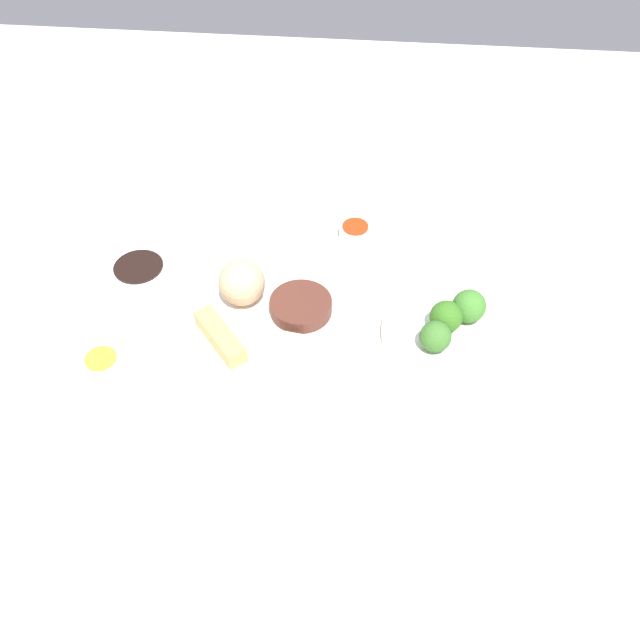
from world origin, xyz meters
TOP-DOWN VIEW (x-y plane):
  - tabletop at (0.00, 0.00)m, footprint 2.20×2.20m
  - main_plate at (0.01, -0.02)m, footprint 0.27×0.27m
  - rice_scoop at (0.05, -0.08)m, footprint 0.08×0.08m
  - spring_roll at (0.07, 0.02)m, footprint 0.10×0.11m
  - crab_rangoon_wonton at (-0.03, 0.04)m, footprint 0.07×0.09m
  - stir_fry_heap at (-0.04, -0.06)m, footprint 0.10×0.10m
  - broccoli_plate at (-0.29, -0.04)m, footprint 0.22×0.22m
  - broccoli_floret_0 at (-0.28, -0.05)m, footprint 0.05×0.05m
  - broccoli_floret_1 at (-0.32, -0.08)m, footprint 0.05×0.05m
  - broccoli_floret_2 at (-0.26, -0.01)m, footprint 0.05×0.05m
  - soy_sauce_bowl at (0.24, -0.12)m, footprint 0.10×0.10m
  - soy_sauce_bowl_liquid at (0.24, -0.12)m, footprint 0.08×0.08m
  - sauce_ramekin_sweet_and_sour at (-0.12, -0.28)m, footprint 0.06×0.06m
  - sauce_ramekin_sweet_and_sour_liquid at (-0.12, -0.28)m, footprint 0.05×0.05m
  - sauce_ramekin_hot_mustard at (0.25, 0.07)m, footprint 0.06×0.06m
  - sauce_ramekin_hot_mustard_liquid at (0.25, 0.07)m, footprint 0.05×0.05m
  - teacup at (0.06, 0.30)m, footprint 0.07×0.07m

SIDE VIEW (x-z plane):
  - tabletop at x=0.00m, z-range 0.00..0.02m
  - broccoli_plate at x=-0.29m, z-range 0.02..0.03m
  - main_plate at x=0.01m, z-range 0.02..0.04m
  - sauce_ramekin_sweet_and_sour at x=-0.12m, z-range 0.02..0.04m
  - sauce_ramekin_hot_mustard at x=0.25m, z-range 0.02..0.04m
  - soy_sauce_bowl at x=0.24m, z-range 0.02..0.06m
  - crab_rangoon_wonton at x=-0.03m, z-range 0.04..0.05m
  - sauce_ramekin_sweet_and_sour_liquid at x=-0.12m, z-range 0.04..0.05m
  - sauce_ramekin_hot_mustard_liquid at x=0.25m, z-range 0.04..0.05m
  - teacup at x=0.06m, z-range 0.02..0.07m
  - stir_fry_heap at x=-0.04m, z-range 0.04..0.06m
  - spring_roll at x=0.07m, z-range 0.04..0.07m
  - soy_sauce_bowl_liquid at x=0.24m, z-range 0.06..0.06m
  - broccoli_floret_2 at x=-0.26m, z-range 0.03..0.08m
  - broccoli_floret_0 at x=-0.28m, z-range 0.03..0.09m
  - broccoli_floret_1 at x=-0.32m, z-range 0.03..0.09m
  - rice_scoop at x=0.05m, z-range 0.04..0.11m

